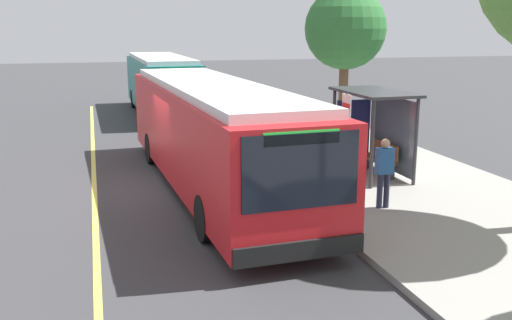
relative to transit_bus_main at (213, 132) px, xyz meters
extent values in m
plane|color=#38383A|center=(-0.63, -1.01, -1.62)|extent=(120.00, 120.00, 0.00)
cube|color=gray|center=(-0.63, 4.99, -1.54)|extent=(44.00, 6.40, 0.15)
cube|color=#E0D64C|center=(-0.63, -3.21, -1.61)|extent=(36.00, 0.14, 0.01)
cube|color=red|center=(-0.02, -0.01, -0.07)|extent=(12.44, 3.17, 2.40)
cube|color=silver|center=(-0.02, -0.01, 1.23)|extent=(11.44, 2.86, 0.20)
cube|color=black|center=(6.15, 0.30, 0.36)|extent=(0.15, 2.17, 1.34)
cube|color=black|center=(-0.08, 1.28, 0.22)|extent=(10.83, 0.59, 1.06)
cube|color=white|center=(-0.08, 1.28, -1.05)|extent=(11.69, 0.62, 0.28)
cube|color=#26D83F|center=(6.16, 0.30, 0.95)|extent=(0.10, 1.40, 0.24)
cube|color=black|center=(6.17, 0.30, -1.09)|extent=(0.21, 2.50, 0.36)
cylinder|color=black|center=(3.74, 1.34, -1.12)|extent=(1.01, 0.33, 1.00)
cylinder|color=black|center=(3.86, -0.97, -1.12)|extent=(1.01, 0.33, 1.00)
cylinder|color=black|center=(-3.77, 0.96, -1.12)|extent=(1.01, 0.33, 1.00)
cylinder|color=black|center=(-3.65, -1.35, -1.12)|extent=(1.01, 0.33, 1.00)
cube|color=#146B66|center=(-14.58, 0.28, -0.07)|extent=(10.08, 2.73, 2.40)
cube|color=silver|center=(-14.58, 0.28, 1.23)|extent=(9.28, 2.46, 0.20)
cube|color=black|center=(-9.54, 0.37, 0.36)|extent=(0.08, 2.17, 1.34)
cube|color=black|center=(-14.60, 1.57, 0.22)|extent=(8.84, 0.20, 1.06)
cube|color=silver|center=(-14.60, 1.58, -1.05)|extent=(9.54, 0.20, 0.28)
cube|color=#26D83F|center=(-9.54, 0.37, 0.95)|extent=(0.05, 1.40, 0.24)
cube|color=black|center=(-9.53, 0.37, -1.09)|extent=(0.12, 2.50, 0.36)
cylinder|color=black|center=(-11.49, 1.49, -1.12)|extent=(1.00, 0.30, 1.00)
cylinder|color=black|center=(-11.45, -0.82, -1.12)|extent=(1.00, 0.30, 1.00)
cylinder|color=black|center=(-17.61, 1.38, -1.12)|extent=(1.00, 0.30, 1.00)
cylinder|color=black|center=(-17.57, -0.93, -1.12)|extent=(1.00, 0.30, 1.00)
cylinder|color=#333338|center=(1.56, 5.29, -0.27)|extent=(0.10, 0.10, 2.40)
cylinder|color=#333338|center=(1.56, 3.99, -0.27)|extent=(0.10, 0.10, 2.40)
cylinder|color=#333338|center=(-1.04, 5.29, -0.27)|extent=(0.10, 0.10, 2.40)
cylinder|color=#333338|center=(-1.04, 3.99, -0.27)|extent=(0.10, 0.10, 2.40)
cube|color=#333338|center=(0.26, 4.64, 0.97)|extent=(2.90, 1.60, 0.08)
cube|color=#4C606B|center=(0.26, 5.29, -0.27)|extent=(2.47, 0.04, 2.16)
cube|color=navy|center=(-1.04, 4.64, -0.32)|extent=(0.06, 1.11, 1.82)
cube|color=brown|center=(0.18, 4.86, -1.02)|extent=(1.60, 0.44, 0.06)
cube|color=brown|center=(0.18, 5.10, -0.74)|extent=(1.60, 0.05, 0.44)
cube|color=#333338|center=(-0.54, 4.86, -1.24)|extent=(0.08, 0.40, 0.45)
cube|color=#333338|center=(0.90, 4.86, -1.24)|extent=(0.08, 0.40, 0.45)
cylinder|color=#333338|center=(3.25, 2.45, -0.07)|extent=(0.07, 0.07, 2.80)
cube|color=white|center=(3.25, 2.43, 1.03)|extent=(0.44, 0.03, 0.56)
cube|color=red|center=(3.25, 2.42, 1.03)|extent=(0.40, 0.01, 0.16)
cylinder|color=#282D47|center=(3.20, 3.58, -1.04)|extent=(0.14, 0.14, 0.85)
cylinder|color=#282D47|center=(3.20, 3.40, -1.04)|extent=(0.14, 0.14, 0.85)
cube|color=#265999|center=(3.20, 3.49, -0.31)|extent=(0.24, 0.40, 0.62)
sphere|color=tan|center=(3.20, 3.49, 0.11)|extent=(0.22, 0.22, 0.22)
cylinder|color=brown|center=(-5.45, 6.25, 0.05)|extent=(0.36, 0.36, 3.03)
sphere|color=#28662D|center=(-5.45, 6.25, 2.72)|extent=(3.08, 3.08, 3.08)
camera|label=1|loc=(15.31, -3.08, 2.81)|focal=40.85mm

